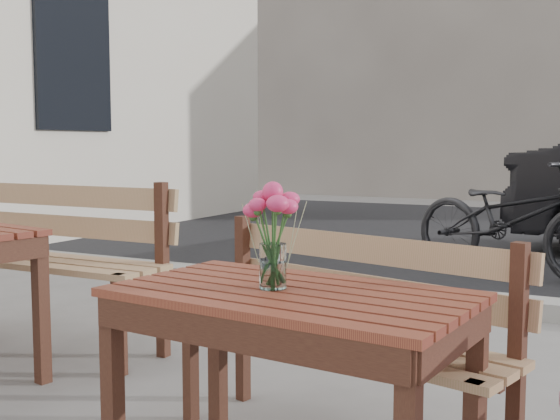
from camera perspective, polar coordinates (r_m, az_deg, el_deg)
name	(u,v)px	position (r m, az deg, el deg)	size (l,w,h in m)	color
street	(519,262)	(7.05, 18.85, -3.98)	(30.00, 8.12, 0.12)	black
main_table	(291,325)	(2.25, 0.91, -9.34)	(1.17, 0.75, 0.69)	#5B2118
main_bench	(348,312)	(2.68, 5.58, -8.23)	(1.42, 0.72, 0.85)	#A37F54
main_vase	(273,222)	(2.21, -0.59, -1.02)	(0.18, 0.18, 0.34)	white
second_bench	(52,242)	(4.20, -18.04, -2.53)	(1.56, 0.47, 0.97)	#A37F54
bicycle	(512,218)	(6.39, 18.30, -0.64)	(0.67, 1.91, 1.00)	black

